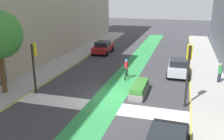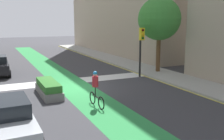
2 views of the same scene
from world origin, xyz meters
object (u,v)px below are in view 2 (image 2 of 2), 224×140
object	(u,v)px
traffic_signal_near_left	(141,43)
car_silver_right_far	(6,121)
cyclist_in_lane	(96,88)
median_planter	(49,88)
street_tree_near	(159,19)

from	to	relation	value
traffic_signal_near_left	car_silver_right_far	world-z (taller)	traffic_signal_near_left
traffic_signal_near_left	cyclist_in_lane	size ratio (longest dim) A/B	2.09
car_silver_right_far	median_planter	world-z (taller)	car_silver_right_far
cyclist_in_lane	median_planter	world-z (taller)	cyclist_in_lane
street_tree_near	median_planter	world-z (taller)	street_tree_near
traffic_signal_near_left	median_planter	distance (m)	8.29
car_silver_right_far	cyclist_in_lane	size ratio (longest dim) A/B	2.28
cyclist_in_lane	street_tree_near	world-z (taller)	street_tree_near
traffic_signal_near_left	median_planter	world-z (taller)	traffic_signal_near_left
street_tree_near	cyclist_in_lane	bearing A→B (deg)	36.86
traffic_signal_near_left	car_silver_right_far	size ratio (longest dim) A/B	0.92
traffic_signal_near_left	street_tree_near	size ratio (longest dim) A/B	0.63
traffic_signal_near_left	street_tree_near	xyz separation A→B (m)	(-2.24, -0.85, 1.82)
car_silver_right_far	street_tree_near	world-z (taller)	street_tree_near
traffic_signal_near_left	median_planter	xyz separation A→B (m)	(7.69, 2.05, -2.33)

